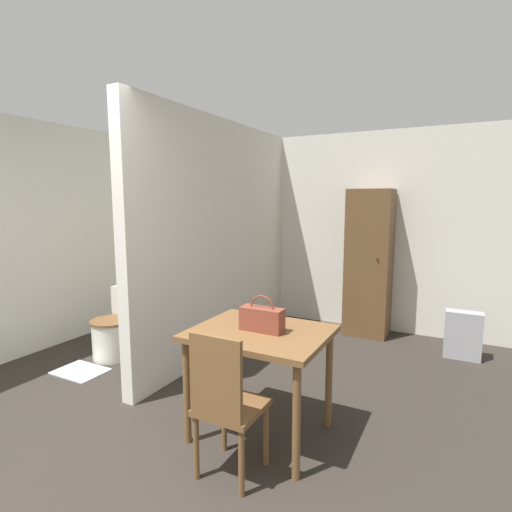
# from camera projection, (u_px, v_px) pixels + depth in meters

# --- Properties ---
(wall_back) EXTENTS (5.52, 0.12, 2.50)m
(wall_back) POSITION_uv_depth(u_px,v_px,m) (314.00, 230.00, 5.46)
(wall_back) COLOR silver
(wall_back) RESTS_ON ground_plane
(wall_left) EXTENTS (0.12, 5.06, 2.50)m
(wall_left) POSITION_uv_depth(u_px,v_px,m) (67.00, 235.00, 4.69)
(wall_left) COLOR silver
(wall_left) RESTS_ON ground_plane
(partition_wall) EXTENTS (0.12, 2.92, 2.50)m
(partition_wall) POSITION_uv_depth(u_px,v_px,m) (222.00, 237.00, 4.37)
(partition_wall) COLOR silver
(partition_wall) RESTS_ON ground_plane
(dining_table) EXTENTS (0.92, 0.75, 0.77)m
(dining_table) POSITION_uv_depth(u_px,v_px,m) (260.00, 344.00, 2.76)
(dining_table) COLOR brown
(dining_table) RESTS_ON ground_plane
(wooden_chair) EXTENTS (0.37, 0.37, 0.92)m
(wooden_chair) POSITION_uv_depth(u_px,v_px,m) (226.00, 402.00, 2.33)
(wooden_chair) COLOR brown
(wooden_chair) RESTS_ON ground_plane
(toilet) EXTENTS (0.43, 0.58, 0.71)m
(toilet) POSITION_uv_depth(u_px,v_px,m) (117.00, 329.00, 4.25)
(toilet) COLOR silver
(toilet) RESTS_ON ground_plane
(handbag) EXTENTS (0.30, 0.12, 0.25)m
(handbag) POSITION_uv_depth(u_px,v_px,m) (262.00, 319.00, 2.72)
(handbag) COLOR brown
(handbag) RESTS_ON dining_table
(wooden_cabinet) EXTENTS (0.51, 0.46, 1.78)m
(wooden_cabinet) POSITION_uv_depth(u_px,v_px,m) (369.00, 263.00, 4.88)
(wooden_cabinet) COLOR brown
(wooden_cabinet) RESTS_ON ground_plane
(bath_mat) EXTENTS (0.48, 0.35, 0.01)m
(bath_mat) POSITION_uv_depth(u_px,v_px,m) (80.00, 371.00, 3.87)
(bath_mat) COLOR #B2BCC6
(bath_mat) RESTS_ON ground_plane
(space_heater) EXTENTS (0.36, 0.17, 0.50)m
(space_heater) POSITION_uv_depth(u_px,v_px,m) (463.00, 335.00, 4.18)
(space_heater) COLOR #9E9EA3
(space_heater) RESTS_ON ground_plane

